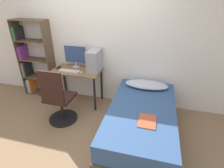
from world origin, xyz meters
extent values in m
plane|color=#846647|center=(0.00, 0.00, 0.00)|extent=(14.00, 14.00, 0.00)
cube|color=silver|center=(0.00, 1.36, 1.25)|extent=(8.00, 0.05, 2.50)
cube|color=brown|center=(-0.35, 1.07, 0.73)|extent=(0.99, 0.54, 0.02)
cylinder|color=black|center=(-0.80, 0.85, 0.36)|extent=(0.04, 0.04, 0.72)
cylinder|color=black|center=(0.09, 0.85, 0.36)|extent=(0.04, 0.04, 0.72)
cylinder|color=black|center=(-0.80, 1.29, 0.36)|extent=(0.04, 0.04, 0.72)
cylinder|color=black|center=(0.09, 1.29, 0.36)|extent=(0.04, 0.04, 0.72)
cube|color=brown|center=(-1.72, 1.19, 0.83)|extent=(0.02, 0.29, 1.66)
cube|color=brown|center=(-1.00, 1.19, 0.83)|extent=(0.02, 0.29, 1.66)
cube|color=brown|center=(-1.36, 1.19, 0.01)|extent=(0.71, 0.29, 0.02)
cube|color=brown|center=(-1.36, 1.19, 0.42)|extent=(0.71, 0.29, 0.02)
cube|color=brown|center=(-1.36, 1.19, 0.83)|extent=(0.71, 0.29, 0.02)
cube|color=brown|center=(-1.36, 1.19, 1.24)|extent=(0.71, 0.29, 0.02)
cube|color=brown|center=(-1.36, 1.19, 1.66)|extent=(0.71, 0.29, 0.02)
cube|color=#2870B7|center=(-1.69, 1.19, 0.16)|extent=(0.03, 0.25, 0.29)
cube|color=beige|center=(-1.64, 1.19, 0.19)|extent=(0.03, 0.25, 0.34)
cube|color=orange|center=(-1.60, 1.19, 0.20)|extent=(0.03, 0.25, 0.36)
cube|color=orange|center=(-1.69, 1.19, 0.59)|extent=(0.02, 0.25, 0.33)
cube|color=#2870B7|center=(-1.66, 1.19, 0.58)|extent=(0.03, 0.25, 0.30)
cube|color=black|center=(-1.63, 1.19, 0.60)|extent=(0.03, 0.25, 0.35)
cube|color=#7A338E|center=(-1.69, 1.19, 0.97)|extent=(0.03, 0.25, 0.26)
cube|color=#7A338E|center=(-1.65, 1.19, 0.98)|extent=(0.03, 0.25, 0.28)
cube|color=green|center=(-1.69, 1.19, 1.38)|extent=(0.03, 0.25, 0.26)
cube|color=black|center=(-1.65, 1.19, 1.38)|extent=(0.04, 0.25, 0.26)
cylinder|color=black|center=(-0.40, 0.42, 0.01)|extent=(0.52, 0.52, 0.03)
cylinder|color=black|center=(-0.40, 0.42, 0.24)|extent=(0.05, 0.05, 0.42)
cube|color=black|center=(-0.40, 0.42, 0.47)|extent=(0.45, 0.45, 0.04)
cube|color=black|center=(-0.40, 0.21, 0.78)|extent=(0.41, 0.04, 0.56)
cube|color=#4C3D2D|center=(1.05, 0.39, 0.12)|extent=(1.04, 1.91, 0.24)
cube|color=#33517F|center=(1.05, 0.39, 0.39)|extent=(1.01, 1.87, 0.30)
ellipsoid|color=#B2B7C6|center=(1.05, 1.08, 0.59)|extent=(0.79, 0.36, 0.11)
cube|color=#B24C2D|center=(1.15, 0.07, 0.54)|extent=(0.24, 0.32, 0.01)
cylinder|color=#B7B7BC|center=(-0.44, 1.24, 0.75)|extent=(0.16, 0.16, 0.01)
cylinder|color=#B7B7BC|center=(-0.44, 1.24, 0.80)|extent=(0.04, 0.04, 0.09)
cube|color=#B7B7BC|center=(-0.44, 1.24, 1.01)|extent=(0.48, 0.01, 0.36)
cube|color=navy|center=(-0.44, 1.24, 1.01)|extent=(0.46, 0.01, 0.34)
cube|color=silver|center=(-0.46, 0.96, 0.75)|extent=(0.41, 0.12, 0.02)
cube|color=#99999E|center=(0.02, 1.12, 0.95)|extent=(0.21, 0.40, 0.42)
ellipsoid|color=silver|center=(-0.20, 0.96, 0.75)|extent=(0.06, 0.09, 0.02)
cube|color=black|center=(-0.77, 1.08, 0.75)|extent=(0.07, 0.14, 0.01)
camera|label=1|loc=(1.16, -1.90, 2.10)|focal=28.00mm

